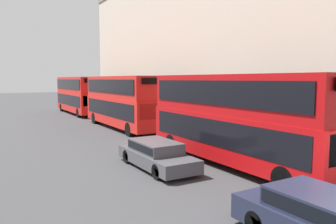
# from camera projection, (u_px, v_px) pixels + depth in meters

# --- Properties ---
(bus_leading) EXTENTS (2.59, 10.80, 4.23)m
(bus_leading) POSITION_uv_depth(u_px,v_px,m) (236.00, 116.00, 15.11)
(bus_leading) COLOR #B20C0F
(bus_leading) RESTS_ON ground
(bus_second_in_queue) EXTENTS (2.59, 10.96, 4.25)m
(bus_second_in_queue) POSITION_uv_depth(u_px,v_px,m) (123.00, 100.00, 26.69)
(bus_second_in_queue) COLOR red
(bus_second_in_queue) RESTS_ON ground
(bus_third_in_queue) EXTENTS (2.59, 11.08, 4.25)m
(bus_third_in_queue) POSITION_uv_depth(u_px,v_px,m) (79.00, 94.00, 38.00)
(bus_third_in_queue) COLOR red
(bus_third_in_queue) RESTS_ON ground
(car_dark_sedan) EXTENTS (1.86, 4.73, 1.36)m
(car_dark_sedan) POSITION_uv_depth(u_px,v_px,m) (329.00, 222.00, 7.57)
(car_dark_sedan) COLOR #1E2338
(car_dark_sedan) RESTS_ON ground
(car_hatchback) EXTENTS (1.80, 4.72, 1.23)m
(car_hatchback) POSITION_uv_depth(u_px,v_px,m) (156.00, 154.00, 14.81)
(car_hatchback) COLOR #47474C
(car_hatchback) RESTS_ON ground
(pedestrian) EXTENTS (0.36, 0.36, 1.58)m
(pedestrian) POSITION_uv_depth(u_px,v_px,m) (130.00, 114.00, 31.35)
(pedestrian) COLOR brown
(pedestrian) RESTS_ON ground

